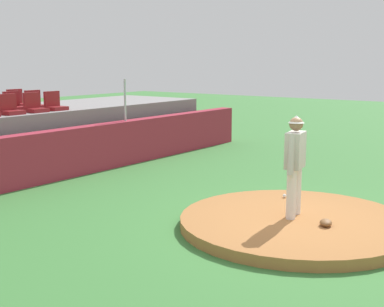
% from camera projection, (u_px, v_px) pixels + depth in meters
% --- Properties ---
extents(ground_plane, '(60.00, 60.00, 0.00)m').
position_uv_depth(ground_plane, '(296.00, 228.00, 9.27)').
color(ground_plane, '#3C7D39').
extents(pitchers_mound, '(4.04, 4.04, 0.18)m').
position_uv_depth(pitchers_mound, '(296.00, 223.00, 9.26)').
color(pitchers_mound, '#AB6E3B').
rests_on(pitchers_mound, ground_plane).
extents(pitcher, '(0.78, 0.35, 1.78)m').
position_uv_depth(pitcher, '(295.00, 158.00, 9.16)').
color(pitcher, silver).
rests_on(pitcher, pitchers_mound).
extents(baseball, '(0.07, 0.07, 0.07)m').
position_uv_depth(baseball, '(284.00, 196.00, 10.59)').
color(baseball, white).
rests_on(baseball, pitchers_mound).
extents(fielding_glove, '(0.35, 0.30, 0.11)m').
position_uv_depth(fielding_glove, '(326.00, 223.00, 8.78)').
color(fielding_glove, brown).
rests_on(fielding_glove, pitchers_mound).
extents(brick_barrier, '(15.59, 0.40, 1.21)m').
position_uv_depth(brick_barrier, '(54.00, 155.00, 12.91)').
color(brick_barrier, '#A2293B').
rests_on(brick_barrier, ground_plane).
extents(fence_post_right, '(0.06, 0.06, 1.16)m').
position_uv_depth(fence_post_right, '(125.00, 100.00, 14.72)').
color(fence_post_right, silver).
rests_on(fence_post_right, brick_barrier).
extents(stadium_chair_1, '(0.48, 0.44, 0.50)m').
position_uv_depth(stadium_chair_1, '(10.00, 108.00, 13.07)').
color(stadium_chair_1, maroon).
rests_on(stadium_chair_1, bleacher_platform).
extents(stadium_chair_2, '(0.48, 0.44, 0.50)m').
position_uv_depth(stadium_chair_2, '(35.00, 106.00, 13.64)').
color(stadium_chair_2, maroon).
rests_on(stadium_chair_2, bleacher_platform).
extents(stadium_chair_3, '(0.48, 0.44, 0.50)m').
position_uv_depth(stadium_chair_3, '(55.00, 104.00, 14.19)').
color(stadium_chair_3, maroon).
rests_on(stadium_chair_3, bleacher_platform).
extents(stadium_chair_6, '(0.48, 0.44, 0.50)m').
position_uv_depth(stadium_chair_6, '(14.00, 104.00, 14.15)').
color(stadium_chair_6, maroon).
rests_on(stadium_chair_6, bleacher_platform).
extents(stadium_chair_7, '(0.48, 0.44, 0.50)m').
position_uv_depth(stadium_chair_7, '(35.00, 103.00, 14.69)').
color(stadium_chair_7, maroon).
rests_on(stadium_chair_7, bleacher_platform).
extents(stadium_chair_11, '(0.48, 0.44, 0.50)m').
position_uv_depth(stadium_chair_11, '(17.00, 101.00, 15.21)').
color(stadium_chair_11, maroon).
rests_on(stadium_chair_11, bleacher_platform).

